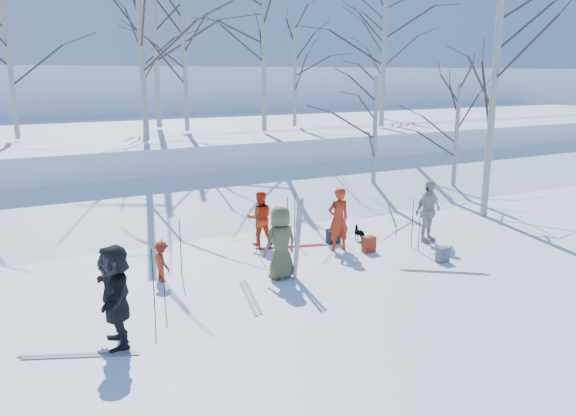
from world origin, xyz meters
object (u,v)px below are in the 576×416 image
skier_olive_center (281,243)px  skier_redor_behind (260,218)px  skier_red_seated (162,261)px  backpack_red (369,244)px  backpack_grey (443,255)px  skier_cream_east (428,211)px  skier_grey_west (115,295)px  dog (360,233)px  backpack_dark (333,236)px  skier_red_north (338,219)px

skier_olive_center → skier_redor_behind: skier_olive_center is taller
skier_red_seated → backpack_red: size_ratio=2.23×
skier_redor_behind → backpack_grey: bearing=152.2°
skier_cream_east → skier_red_seated: bearing=165.2°
skier_grey_west → dog: bearing=120.5°
skier_cream_east → backpack_dark: 2.70m
skier_red_north → skier_red_seated: skier_red_north is taller
backpack_grey → backpack_dark: backpack_dark is taller
skier_grey_west → backpack_grey: bearing=102.1°
skier_redor_behind → backpack_dark: (1.83, -0.85, -0.54)m
skier_red_north → backpack_grey: skier_red_north is taller
backpack_red → skier_red_north: bearing=140.8°
skier_red_seated → backpack_dark: (4.98, 0.64, -0.27)m
dog → backpack_dark: bearing=-19.1°
skier_cream_east → backpack_red: 2.10m
skier_red_north → skier_red_seated: 4.75m
skier_grey_west → backpack_grey: (8.02, 0.63, -0.71)m
skier_red_north → skier_redor_behind: skier_red_north is taller
skier_red_seated → skier_cream_east: skier_cream_east is taller
skier_cream_east → skier_grey_west: (-8.89, -2.17, 0.03)m
skier_red_seated → skier_cream_east: (7.36, -0.45, 0.40)m
dog → skier_cream_east: bearing=145.8°
skier_red_seated → skier_grey_west: 3.07m
dog → backpack_dark: dog is taller
skier_cream_east → backpack_grey: size_ratio=4.56×
skier_red_north → skier_grey_west: skier_grey_west is taller
skier_red_north → backpack_grey: 2.77m
skier_grey_west → backpack_dark: skier_grey_west is taller
skier_olive_center → skier_cream_east: bearing=-179.8°
skier_red_north → backpack_grey: size_ratio=4.44×
backpack_red → backpack_dark: size_ratio=1.05×
skier_red_seated → backpack_dark: size_ratio=2.34×
skier_olive_center → skier_red_north: (2.29, 1.12, 0.00)m
skier_olive_center → skier_red_seated: bearing=-30.7°
skier_red_seated → skier_grey_west: (-1.53, -2.62, 0.43)m
skier_olive_center → backpack_dark: skier_olive_center is taller
dog → backpack_grey: size_ratio=1.36×
skier_red_north → skier_cream_east: skier_cream_east is taller
skier_olive_center → skier_red_north: 2.55m
skier_red_seated → skier_red_north: bearing=-99.4°
backpack_dark → skier_redor_behind: bearing=155.1°
backpack_dark → skier_cream_east: bearing=-24.7°
skier_red_north → skier_cream_east: (2.62, -0.50, 0.02)m
skier_olive_center → skier_red_north: size_ratio=1.00×
backpack_red → dog: bearing=67.3°
skier_red_north → backpack_grey: bearing=132.1°
skier_redor_behind → skier_grey_west: 6.23m
skier_olive_center → skier_grey_west: 4.26m
skier_olive_center → backpack_grey: skier_olive_center is taller
skier_grey_west → backpack_red: 7.26m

